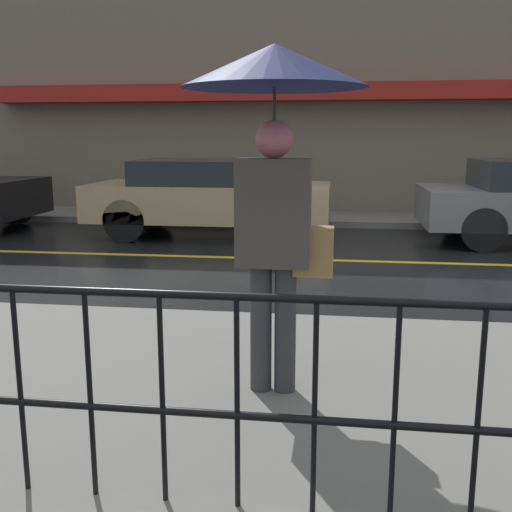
% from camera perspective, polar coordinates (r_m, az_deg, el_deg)
% --- Properties ---
extents(ground_plane, '(80.00, 80.00, 0.00)m').
position_cam_1_polar(ground_plane, '(8.47, 13.79, -0.59)').
color(ground_plane, black).
extents(sidewalk_near, '(28.00, 3.14, 0.12)m').
position_cam_1_polar(sidewalk_near, '(4.08, 20.41, -13.11)').
color(sidewalk_near, slate).
rests_on(sidewalk_near, ground_plane).
extents(sidewalk_far, '(28.00, 1.71, 0.12)m').
position_cam_1_polar(sidewalk_far, '(12.30, 12.01, 3.41)').
color(sidewalk_far, slate).
rests_on(sidewalk_far, ground_plane).
extents(lane_marking, '(25.20, 0.12, 0.01)m').
position_cam_1_polar(lane_marking, '(8.47, 13.79, -0.57)').
color(lane_marking, gold).
rests_on(lane_marking, ground_plane).
extents(building_storefront, '(28.00, 0.85, 6.43)m').
position_cam_1_polar(building_storefront, '(13.26, 12.28, 17.47)').
color(building_storefront, '#706656').
rests_on(building_storefront, ground_plane).
extents(pedestrian, '(1.09, 1.09, 2.10)m').
position_cam_1_polar(pedestrian, '(3.57, 1.83, 12.93)').
color(pedestrian, '#333338').
rests_on(pedestrian, sidewalk_near).
extents(car_tan, '(4.07, 1.77, 1.31)m').
position_cam_1_polar(car_tan, '(10.36, -4.54, 5.74)').
color(car_tan, tan).
rests_on(car_tan, ground_plane).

